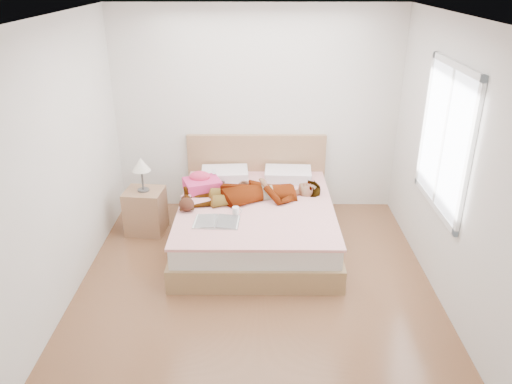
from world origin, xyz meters
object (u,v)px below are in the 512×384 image
phone (214,172)px  bed (256,218)px  coffee_mug (236,211)px  plush_toy (186,203)px  towel (202,183)px  nightstand (145,208)px  magazine (217,222)px  woman (254,189)px

phone → bed: size_ratio=0.04×
bed → coffee_mug: (-0.22, -0.35, 0.28)m
phone → plush_toy: phone is taller
towel → coffee_mug: 0.79m
phone → towel: (-0.14, -0.17, -0.08)m
bed → nightstand: 1.36m
bed → towel: size_ratio=4.10×
phone → nightstand: size_ratio=0.09×
coffee_mug → magazine: bearing=-135.2°
phone → coffee_mug: size_ratio=0.79×
woman → coffee_mug: 0.47m
towel → bed: bearing=-24.6°
phone → nightstand: bearing=-171.9°
plush_toy → nightstand: bearing=142.5°
woman → phone: 0.64m
phone → bed: 0.81m
bed → towel: bearing=155.4°
magazine → coffee_mug: 0.28m
nightstand → plush_toy: bearing=-37.5°
plush_toy → bed: bearing=17.7°
woman → towel: woman is taller
magazine → nightstand: (-0.93, 0.74, -0.20)m
towel → plush_toy: size_ratio=1.84×
coffee_mug → plush_toy: 0.56m
phone → plush_toy: size_ratio=0.32×
towel → magazine: towel is taller
woman → bed: 0.35m
magazine → woman: bearing=57.7°
magazine → nightstand: 1.21m
towel → plush_toy: towel is taller
coffee_mug → woman: bearing=65.3°
woman → phone: woman is taller
woman → nightstand: nightstand is taller
woman → plush_toy: woman is taller
phone → nightstand: 0.94m
bed → magazine: 0.73m
magazine → nightstand: bearing=141.2°
towel → nightstand: 0.75m
plush_toy → nightstand: 0.77m
towel → plush_toy: bearing=-101.5°
phone → towel: size_ratio=0.17×
bed → coffee_mug: 0.50m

